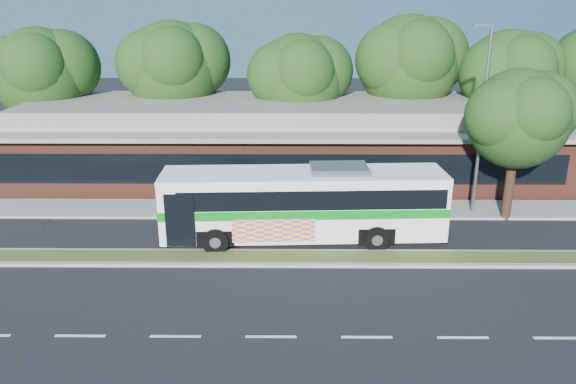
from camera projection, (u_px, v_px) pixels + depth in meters
The scene contains 12 objects.
ground at pixel (276, 266), 22.30m from camera, with size 120.00×120.00×0.00m, color black.
median_strip at pixel (276, 258), 22.84m from camera, with size 26.00×1.10×0.15m, color #3E5022.
sidewalk at pixel (279, 209), 28.35m from camera, with size 44.00×2.60×0.12m, color gray.
plaza_building at pixel (282, 139), 33.94m from camera, with size 33.20×11.20×4.45m.
lamp_post at pixel (482, 116), 26.35m from camera, with size 0.93×0.18×9.07m.
tree_bg_a at pixel (48, 72), 34.90m from camera, with size 6.47×5.80×8.63m.
tree_bg_b at pixel (179, 66), 35.70m from camera, with size 6.69×6.00×9.00m.
tree_bg_c at pixel (305, 77), 34.86m from camera, with size 6.24×5.60×8.26m.
tree_bg_d at pixel (416, 62), 35.50m from camera, with size 6.91×6.20×9.37m.
tree_bg_e at pixel (515, 75), 34.72m from camera, with size 6.47×5.80×8.50m.
transit_bus at pixel (305, 200), 24.17m from camera, with size 12.24×3.23×3.41m.
sidewalk_tree at pixel (525, 116), 25.75m from camera, with size 5.12×4.59×7.20m.
Camera 1 is at (0.66, -20.20, 9.89)m, focal length 35.00 mm.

